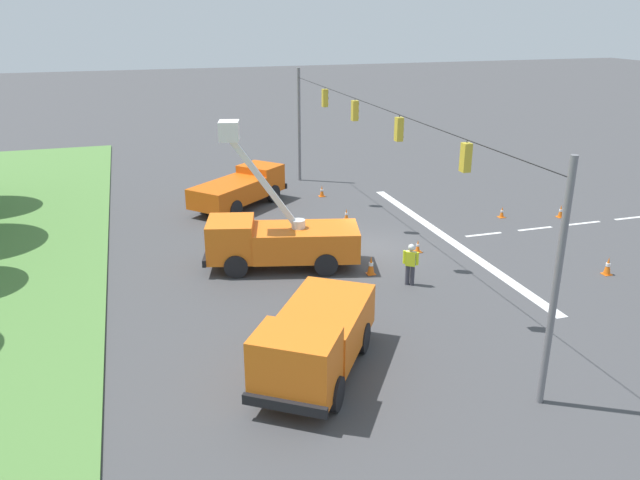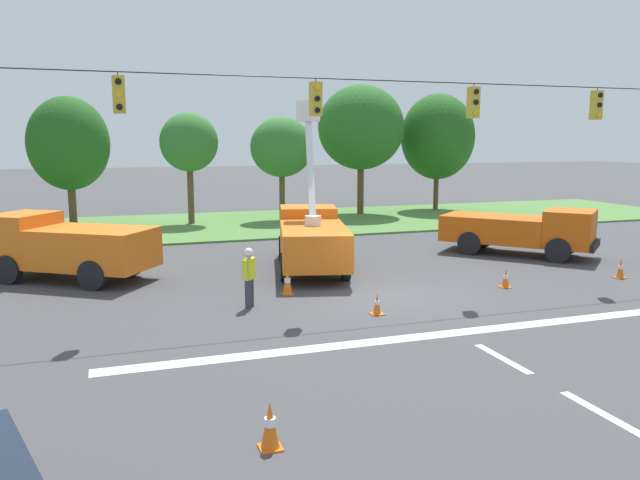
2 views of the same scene
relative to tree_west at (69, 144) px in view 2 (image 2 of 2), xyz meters
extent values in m
plane|color=#424244|center=(10.25, -20.99, -4.65)|extent=(200.00, 200.00, 0.00)
cube|color=#517F3D|center=(10.25, -2.99, -4.60)|extent=(56.00, 12.00, 0.10)
cube|color=silver|center=(10.25, -24.97, -4.65)|extent=(17.60, 0.50, 0.01)
cube|color=silver|center=(10.25, -26.97, -4.65)|extent=(0.20, 2.00, 0.01)
cube|color=silver|center=(10.25, -29.97, -4.65)|extent=(0.20, 2.00, 0.01)
cylinder|color=black|center=(10.25, -20.99, 1.95)|extent=(26.00, 0.03, 0.03)
cylinder|color=black|center=(2.41, -20.99, 1.90)|extent=(0.02, 0.02, 0.10)
cube|color=gold|center=(2.41, -20.99, 1.37)|extent=(0.32, 0.28, 0.96)
cylinder|color=black|center=(2.41, -21.15, 1.69)|extent=(0.16, 0.05, 0.16)
cylinder|color=yellow|center=(2.41, -21.15, 1.37)|extent=(0.16, 0.05, 0.16)
cylinder|color=black|center=(2.41, -21.15, 1.05)|extent=(0.16, 0.05, 0.16)
cylinder|color=black|center=(7.80, -20.99, 1.90)|extent=(0.02, 0.02, 0.10)
cube|color=gold|center=(7.80, -20.99, 1.37)|extent=(0.32, 0.28, 0.96)
cylinder|color=yellow|center=(7.80, -21.15, 1.69)|extent=(0.16, 0.05, 0.16)
cylinder|color=black|center=(7.80, -21.15, 1.37)|extent=(0.16, 0.05, 0.16)
cylinder|color=black|center=(7.80, -21.15, 1.05)|extent=(0.16, 0.05, 0.16)
cylinder|color=black|center=(13.01, -20.99, 1.90)|extent=(0.02, 0.02, 0.10)
cube|color=gold|center=(13.01, -20.99, 1.37)|extent=(0.32, 0.28, 0.96)
cylinder|color=black|center=(13.01, -21.15, 1.69)|extent=(0.16, 0.05, 0.16)
cylinder|color=black|center=(13.01, -21.15, 1.37)|extent=(0.16, 0.05, 0.16)
cylinder|color=yellow|center=(13.01, -21.15, 1.05)|extent=(0.16, 0.05, 0.16)
cylinder|color=black|center=(17.80, -20.99, 1.90)|extent=(0.02, 0.02, 0.10)
cube|color=gold|center=(17.80, -20.99, 1.37)|extent=(0.32, 0.28, 0.96)
cylinder|color=black|center=(17.80, -21.15, 1.69)|extent=(0.16, 0.05, 0.16)
cylinder|color=black|center=(17.80, -21.15, 1.37)|extent=(0.16, 0.05, 0.16)
cylinder|color=yellow|center=(17.80, -21.15, 1.05)|extent=(0.16, 0.05, 0.16)
cylinder|color=brown|center=(0.00, 0.00, -3.27)|extent=(0.44, 0.44, 2.76)
ellipsoid|color=#235B1E|center=(0.00, 0.00, 0.02)|extent=(4.50, 3.94, 5.28)
cylinder|color=brown|center=(6.47, -2.14, -2.98)|extent=(0.36, 0.36, 3.35)
ellipsoid|color=#33752D|center=(6.47, -2.14, 0.09)|extent=(3.28, 2.90, 3.32)
cylinder|color=brown|center=(11.88, -2.21, -3.22)|extent=(0.34, 0.34, 2.86)
ellipsoid|color=#33752D|center=(11.88, -2.21, -0.20)|extent=(3.74, 3.24, 3.55)
cylinder|color=brown|center=(17.51, -0.90, -3.00)|extent=(0.42, 0.42, 3.30)
ellipsoid|color=#286623|center=(17.51, -0.90, 1.01)|extent=(5.56, 5.23, 5.38)
cylinder|color=brown|center=(23.39, -0.26, -3.15)|extent=(0.33, 0.33, 3.01)
ellipsoid|color=#235B1E|center=(23.39, -0.26, 0.43)|extent=(4.87, 5.29, 5.77)
cube|color=orange|center=(8.92, -17.34, -3.51)|extent=(3.35, 4.95, 1.29)
cube|color=orange|center=(9.71, -14.21, -3.32)|extent=(2.63, 2.42, 1.67)
cube|color=#1E2838|center=(9.87, -13.55, -3.02)|extent=(1.94, 0.58, 0.75)
cube|color=black|center=(9.96, -13.19, -4.00)|extent=(2.29, 0.72, 0.30)
cylinder|color=black|center=(8.61, -14.20, -4.15)|extent=(0.51, 1.04, 1.00)
cylinder|color=black|center=(10.68, -14.72, -4.15)|extent=(0.51, 1.04, 1.00)
cylinder|color=black|center=(7.69, -17.87, -4.15)|extent=(0.51, 1.04, 1.00)
cylinder|color=black|center=(9.77, -18.39, -4.15)|extent=(0.51, 1.04, 1.00)
cylinder|color=silver|center=(9.00, -17.03, -2.69)|extent=(0.60, 0.60, 0.36)
cube|color=white|center=(9.34, -15.70, -0.89)|extent=(0.95, 2.92, 4.08)
cube|color=white|center=(9.67, -14.36, 1.33)|extent=(1.07, 0.99, 0.80)
cube|color=#D6560F|center=(17.84, -15.39, -3.60)|extent=(4.59, 4.75, 1.11)
cube|color=#D6560F|center=(19.88, -17.67, -3.39)|extent=(2.89, 2.86, 1.52)
cube|color=#1E2838|center=(20.31, -18.16, -3.13)|extent=(1.54, 1.39, 0.68)
cube|color=black|center=(20.55, -18.42, -4.00)|extent=(1.84, 1.66, 0.30)
cylinder|color=black|center=(20.52, -16.78, -4.15)|extent=(0.87, 0.93, 1.00)
cylinder|color=black|center=(18.92, -18.20, -4.15)|extent=(0.87, 0.93, 1.00)
cylinder|color=black|center=(18.13, -14.10, -4.15)|extent=(0.87, 0.93, 1.00)
cylinder|color=black|center=(16.54, -15.52, -4.15)|extent=(0.87, 0.93, 1.00)
cube|color=orange|center=(1.42, -15.83, -3.47)|extent=(4.63, 4.21, 1.36)
cube|color=orange|center=(-0.93, -14.24, -3.26)|extent=(2.70, 2.86, 1.80)
cube|color=#1E2838|center=(-1.42, -13.90, -2.94)|extent=(1.23, 1.75, 0.81)
cube|color=black|center=(-1.70, -13.72, -4.00)|extent=(1.48, 2.08, 0.30)
cylinder|color=black|center=(-1.36, -15.28, -4.15)|extent=(0.99, 0.79, 1.00)
cylinder|color=black|center=(-0.12, -13.45, -4.15)|extent=(0.99, 0.79, 1.00)
cylinder|color=black|center=(1.39, -17.14, -4.15)|extent=(0.99, 0.79, 1.00)
cylinder|color=black|center=(2.63, -15.31, -4.15)|extent=(0.99, 0.79, 1.00)
cylinder|color=#383842|center=(5.85, -20.77, -4.23)|extent=(0.18, 0.18, 0.85)
cylinder|color=#383842|center=(5.73, -20.93, -4.23)|extent=(0.18, 0.18, 0.85)
cube|color=#D8EA26|center=(5.79, -20.85, -3.50)|extent=(0.43, 0.46, 0.60)
cube|color=silver|center=(5.79, -20.85, -3.50)|extent=(0.31, 0.39, 0.62)
cylinder|color=#D8EA26|center=(5.95, -20.63, -3.47)|extent=(0.11, 0.11, 0.55)
cylinder|color=#D8EA26|center=(5.63, -21.07, -3.47)|extent=(0.11, 0.11, 0.55)
sphere|color=tan|center=(5.79, -20.85, -3.07)|extent=(0.22, 0.22, 0.22)
sphere|color=white|center=(5.79, -20.85, -3.01)|extent=(0.26, 0.26, 0.26)
cube|color=orange|center=(19.13, -21.24, -4.64)|extent=(0.36, 0.36, 0.03)
cone|color=orange|center=(19.13, -21.24, -4.29)|extent=(0.27, 0.27, 0.67)
cylinder|color=white|center=(19.13, -21.24, -4.26)|extent=(0.17, 0.17, 0.12)
cube|color=orange|center=(4.28, -29.32, -4.64)|extent=(0.36, 0.36, 0.03)
cone|color=orange|center=(4.28, -29.32, -4.24)|extent=(0.30, 0.30, 0.76)
cylinder|color=white|center=(4.28, -29.32, -4.20)|extent=(0.19, 0.19, 0.14)
cube|color=orange|center=(9.03, -22.76, -4.64)|extent=(0.36, 0.36, 0.03)
cone|color=orange|center=(9.03, -22.76, -4.34)|extent=(0.23, 0.23, 0.57)
cylinder|color=white|center=(9.03, -22.76, -4.31)|extent=(0.14, 0.14, 0.10)
cube|color=orange|center=(14.40, -21.14, -4.64)|extent=(0.36, 0.36, 0.03)
cone|color=orange|center=(14.40, -21.14, -4.32)|extent=(0.24, 0.24, 0.61)
cylinder|color=white|center=(14.40, -21.14, -4.29)|extent=(0.15, 0.15, 0.11)
cube|color=orange|center=(7.26, -19.73, -4.64)|extent=(0.36, 0.36, 0.03)
cone|color=orange|center=(7.26, -19.73, -4.23)|extent=(0.31, 0.31, 0.79)
cylinder|color=white|center=(7.26, -19.73, -4.19)|extent=(0.20, 0.20, 0.14)
camera|label=1|loc=(-15.41, -10.49, 5.92)|focal=35.00mm
camera|label=2|loc=(2.05, -38.35, 0.20)|focal=35.00mm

